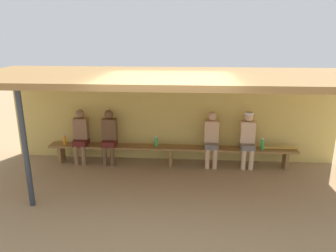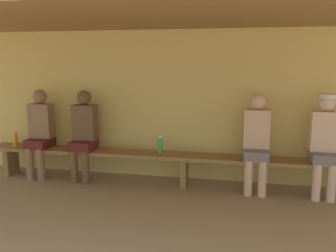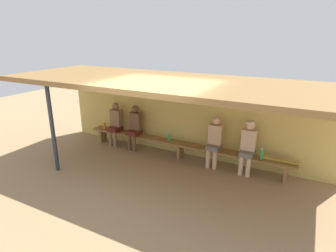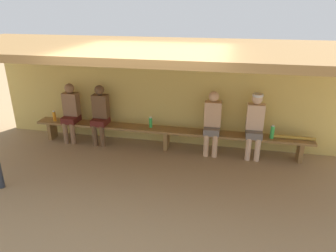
# 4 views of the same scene
# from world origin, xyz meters

# --- Properties ---
(ground_plane) EXTENTS (24.00, 24.00, 0.00)m
(ground_plane) POSITION_xyz_m (0.00, 0.00, 0.00)
(ground_plane) COLOR #9E7F59
(back_wall) EXTENTS (8.00, 0.20, 2.20)m
(back_wall) POSITION_xyz_m (0.00, 2.00, 1.10)
(back_wall) COLOR #D8BC60
(back_wall) RESTS_ON ground
(dugout_roof) EXTENTS (8.00, 2.80, 0.12)m
(dugout_roof) POSITION_xyz_m (0.00, 0.70, 2.26)
(dugout_roof) COLOR olive
(dugout_roof) RESTS_ON back_wall
(bench) EXTENTS (6.00, 0.36, 0.46)m
(bench) POSITION_xyz_m (0.00, 1.55, 0.39)
(bench) COLOR olive
(bench) RESTS_ON ground
(player_shirtless_tan) EXTENTS (0.34, 0.42, 1.34)m
(player_shirtless_tan) POSITION_xyz_m (1.82, 1.55, 0.75)
(player_shirtless_tan) COLOR slate
(player_shirtless_tan) RESTS_ON ground
(player_leftmost) EXTENTS (0.34, 0.42, 1.34)m
(player_leftmost) POSITION_xyz_m (-1.50, 1.55, 0.73)
(player_leftmost) COLOR #591E19
(player_leftmost) RESTS_ON ground
(player_in_red) EXTENTS (0.34, 0.42, 1.34)m
(player_in_red) POSITION_xyz_m (-2.22, 1.55, 0.73)
(player_in_red) COLOR #591E19
(player_in_red) RESTS_ON ground
(player_with_sunglasses) EXTENTS (0.34, 0.42, 1.34)m
(player_with_sunglasses) POSITION_xyz_m (0.97, 1.55, 0.73)
(player_with_sunglasses) COLOR slate
(player_with_sunglasses) RESTS_ON ground
(water_bottle_orange) EXTENTS (0.07, 0.07, 0.25)m
(water_bottle_orange) POSITION_xyz_m (-2.62, 1.51, 0.58)
(water_bottle_orange) COLOR orange
(water_bottle_orange) RESTS_ON bench
(water_bottle_blue) EXTENTS (0.07, 0.07, 0.24)m
(water_bottle_blue) POSITION_xyz_m (-0.36, 1.59, 0.57)
(water_bottle_blue) COLOR green
(water_bottle_blue) RESTS_ON bench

